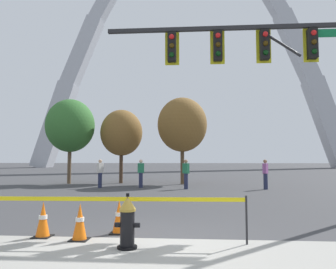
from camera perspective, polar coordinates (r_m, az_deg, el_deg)
ground_plane at (r=6.63m, az=-2.03°, el=-18.52°), size 240.00×240.00×0.00m
fire_hydrant at (r=6.01m, az=-7.30°, el=-15.41°), size 0.46×0.48×0.99m
caution_tape_barrier at (r=6.39m, az=-10.26°, el=-13.18°), size 5.24×0.21×0.92m
traffic_cone_by_hydrant at (r=6.78m, az=-15.57°, el=-14.95°), size 0.36×0.36×0.73m
traffic_cone_mid_sidewalk at (r=7.22m, az=-8.79°, el=-14.40°), size 0.36×0.36×0.73m
traffic_cone_curb_edge at (r=7.27m, az=-21.55°, el=-14.08°), size 0.36×0.36×0.73m
traffic_signal_gantry at (r=10.24m, az=19.39°, el=11.62°), size 7.82×0.44×6.00m
monument_arch at (r=63.15m, az=3.42°, el=14.39°), size 59.98×3.29×49.96m
tree_far_left at (r=22.03m, az=-17.17°, el=1.52°), size 3.19×3.19×5.59m
tree_left_mid at (r=21.70m, az=-8.37°, el=0.30°), size 2.83×2.83×4.95m
tree_center_left at (r=20.60m, az=2.57°, el=1.76°), size 3.20×3.20×5.61m
pedestrian_walking_left at (r=18.38m, az=-12.12°, el=-6.82°), size 0.35×0.39×1.59m
pedestrian_standing_center at (r=17.82m, az=17.12°, el=-6.80°), size 0.35×0.39×1.59m
pedestrian_walking_right at (r=18.12m, az=-4.91°, el=-6.94°), size 0.39×0.30×1.59m
pedestrian_near_trees at (r=17.23m, az=3.25°, el=-7.08°), size 0.39×0.38×1.59m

